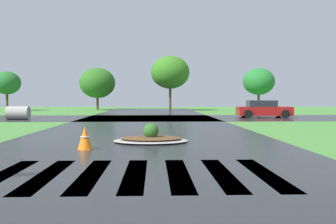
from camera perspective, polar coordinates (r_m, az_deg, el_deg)
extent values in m
cube|color=#232628|center=(13.31, -3.81, -4.64)|extent=(10.05, 80.00, 0.01)
cube|color=#232628|center=(29.01, -2.88, -0.90)|extent=(90.00, 9.04, 0.01)
cube|color=white|center=(8.53, -23.64, -8.72)|extent=(0.45, 3.49, 0.01)
cube|color=white|center=(8.25, -17.75, -9.01)|extent=(0.45, 3.49, 0.01)
cube|color=white|center=(8.06, -11.49, -9.22)|extent=(0.45, 3.49, 0.01)
cube|color=white|center=(7.96, -5.00, -9.32)|extent=(0.45, 3.49, 0.01)
cube|color=white|center=(7.97, 1.56, -9.31)|extent=(0.45, 3.49, 0.01)
cube|color=white|center=(8.07, 8.03, -9.18)|extent=(0.45, 3.49, 0.01)
cube|color=white|center=(8.28, 14.26, -8.94)|extent=(0.45, 3.49, 0.01)
ellipsoid|color=#9E9B93|center=(13.46, -2.60, -4.32)|extent=(2.66, 2.00, 0.12)
ellipsoid|color=brown|center=(13.45, -2.60, -3.94)|extent=(2.18, 1.64, 0.10)
sphere|color=#2D6023|center=(13.42, -2.60, -2.88)|extent=(0.56, 0.56, 0.56)
cube|color=maroon|center=(30.63, 14.27, 0.15)|extent=(4.24, 2.06, 0.68)
cube|color=#1E232B|center=(30.57, 13.92, 1.25)|extent=(2.22, 1.73, 0.49)
cylinder|color=black|center=(31.92, 16.33, -0.13)|extent=(0.65, 0.25, 0.64)
cylinder|color=black|center=(30.08, 17.30, -0.29)|extent=(0.65, 0.25, 0.64)
cylinder|color=black|center=(31.28, 11.34, -0.13)|extent=(0.65, 0.25, 0.64)
cylinder|color=black|center=(29.40, 12.02, -0.29)|extent=(0.65, 0.25, 0.64)
cylinder|color=#9E9B93|center=(29.01, -21.68, -0.13)|extent=(1.52, 0.95, 0.95)
cone|color=orange|center=(11.81, -12.43, -3.84)|extent=(0.46, 0.46, 0.72)
torus|color=white|center=(11.80, -12.43, -3.67)|extent=(0.28, 0.28, 0.04)
cube|color=orange|center=(11.85, -12.41, -5.49)|extent=(0.36, 0.36, 0.03)
cylinder|color=#4C3823|center=(48.35, -23.10, 1.46)|extent=(0.28, 0.28, 2.16)
ellipsoid|color=#256629|center=(48.37, -23.14, 4.06)|extent=(3.19, 3.19, 2.71)
cylinder|color=#4C3823|center=(47.50, -10.58, 1.39)|extent=(0.28, 0.28, 1.82)
ellipsoid|color=#2D6720|center=(47.52, -10.60, 4.33)|extent=(4.38, 4.38, 3.72)
cylinder|color=#4C3823|center=(44.73, 0.33, 2.09)|extent=(0.28, 0.28, 2.94)
ellipsoid|color=#34751F|center=(44.83, 0.33, 6.01)|extent=(4.55, 4.55, 3.87)
cylinder|color=#4C3823|center=(46.45, 13.50, 1.55)|extent=(0.28, 0.28, 2.15)
ellipsoid|color=#23732D|center=(46.48, 13.53, 4.49)|extent=(3.75, 3.75, 3.19)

